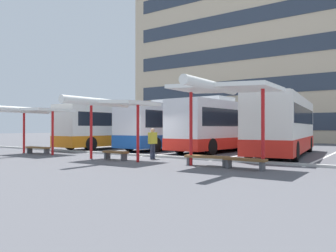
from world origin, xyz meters
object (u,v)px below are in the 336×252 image
waiting_shelter_0 (34,111)px  bench_1 (115,153)px  coach_bus_0 (121,127)px  bench_0 (38,148)px  coach_bus_3 (283,126)px  coach_bus_1 (179,127)px  coach_bus_2 (228,126)px  waiting_shelter_1 (110,104)px  bench_3 (245,161)px  bench_2 (207,158)px  waiting_passenger_0 (153,141)px  waiting_shelter_2 (222,90)px

waiting_shelter_0 → bench_1: (6.68, 0.16, -2.34)m
coach_bus_0 → bench_0: coach_bus_0 is taller
waiting_shelter_0 → bench_0: bearing=90.0°
coach_bus_3 → bench_1: size_ratio=6.92×
coach_bus_1 → coach_bus_2: (4.26, -0.15, 0.04)m
waiting_shelter_1 → bench_3: waiting_shelter_1 is taller
bench_2 → waiting_passenger_0: size_ratio=1.22×
coach_bus_3 → waiting_passenger_0: bearing=-128.9°
coach_bus_0 → bench_0: 8.03m
coach_bus_0 → bench_1: coach_bus_0 is taller
waiting_shelter_0 → bench_0: 2.34m
coach_bus_3 → bench_3: 7.89m
waiting_shelter_1 → waiting_shelter_2: waiting_shelter_2 is taller
waiting_shelter_1 → bench_1: (0.00, 0.42, -2.50)m
bench_3 → bench_0: bearing=179.5°
waiting_shelter_1 → bench_0: bearing=175.4°
waiting_shelter_0 → bench_1: size_ratio=2.90×
coach_bus_2 → bench_0: (-8.54, -9.66, -1.41)m
coach_bus_1 → coach_bus_0: bearing=-157.3°
coach_bus_0 → bench_3: (13.82, -8.04, -1.36)m
coach_bus_0 → coach_bus_1: size_ratio=0.94×
coach_bus_0 → waiting_shelter_2: 15.39m
coach_bus_2 → waiting_passenger_0: 8.37m
waiting_shelter_0 → waiting_shelter_2: 12.67m
coach_bus_3 → waiting_shelter_1: bearing=-127.7°
coach_bus_0 → waiting_shelter_2: coach_bus_0 is taller
coach_bus_1 → bench_0: 10.80m
coach_bus_0 → bench_2: coach_bus_0 is taller
coach_bus_2 → bench_0: bearing=-131.5°
coach_bus_1 → bench_3: coach_bus_1 is taller
bench_1 → bench_0: bearing=178.9°
waiting_shelter_0 → coach_bus_0: bearing=91.8°
bench_2 → coach_bus_1: bearing=127.6°
waiting_shelter_0 → bench_3: 13.76m
bench_0 → waiting_passenger_0: waiting_passenger_0 is taller
bench_0 → waiting_passenger_0: (7.93, 1.36, 0.58)m
waiting_shelter_1 → bench_3: bearing=3.4°
coach_bus_1 → waiting_shelter_0: (-4.29, -10.10, 0.95)m
waiting_shelter_2 → bench_2: size_ratio=2.32×
coach_bus_1 → waiting_shelter_1: coach_bus_1 is taller
coach_bus_0 → bench_0: bearing=-88.1°
bench_1 → coach_bus_1: bearing=103.5°
bench_0 → waiting_shelter_2: waiting_shelter_2 is taller
coach_bus_0 → waiting_shelter_1: (6.94, -8.46, 1.13)m
waiting_shelter_2 → bench_3: (0.90, 0.18, -2.85)m
coach_bus_0 → waiting_shelter_0: (0.26, -8.20, 0.97)m
bench_0 → waiting_shelter_2: size_ratio=0.44×
waiting_shelter_1 → waiting_passenger_0: size_ratio=2.74×
coach_bus_0 → coach_bus_2: bearing=11.2°
bench_1 → waiting_shelter_2: size_ratio=0.34×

